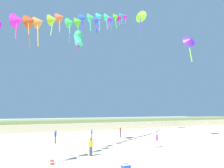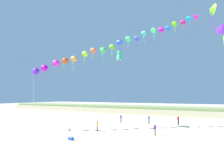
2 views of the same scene
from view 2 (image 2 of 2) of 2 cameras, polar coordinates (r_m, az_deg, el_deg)
name	(u,v)px [view 2 (image 2 of 2)]	position (r m, az deg, el deg)	size (l,w,h in m)	color
ground_plane	(83,148)	(19.04, -9.55, -19.81)	(240.00, 240.00, 0.00)	beige
dune_ridge	(162,110)	(55.06, 16.14, -8.23)	(120.00, 12.56, 2.16)	beige
person_near_left	(97,125)	(26.83, -4.87, -13.19)	(0.46, 0.45, 1.61)	#282D4C
person_near_right	(178,120)	(34.53, 20.80, -10.81)	(0.45, 0.51, 1.70)	#282D4C
person_mid_center	(149,119)	(34.69, 11.96, -11.07)	(0.36, 0.51, 1.58)	#474C56
person_far_left	(121,118)	(35.55, 2.92, -10.99)	(0.44, 0.45, 1.58)	#726656
person_far_right	(155,129)	(24.49, 13.84, -14.05)	(0.36, 0.49, 1.54)	gray
kite_banner_string	(125,40)	(32.40, 4.33, 14.03)	(24.47, 20.81, 21.95)	#601CE1
large_kite_low_lead	(223,27)	(27.52, 32.60, 15.38)	(2.16, 1.82, 4.14)	#5F24DA
large_kite_mid_trail	(211,10)	(40.51, 29.69, 20.33)	(1.80, 2.56, 4.97)	#73E622
large_kite_high_solo	(119,56)	(32.19, 2.41, 9.06)	(0.94, 1.46, 2.29)	#2FBF7E
beach_cooler	(71,138)	(22.31, -13.27, -16.84)	(0.58, 0.41, 0.46)	blue
beach_ball	(69,130)	(27.97, -13.79, -14.27)	(0.36, 0.36, 0.36)	red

